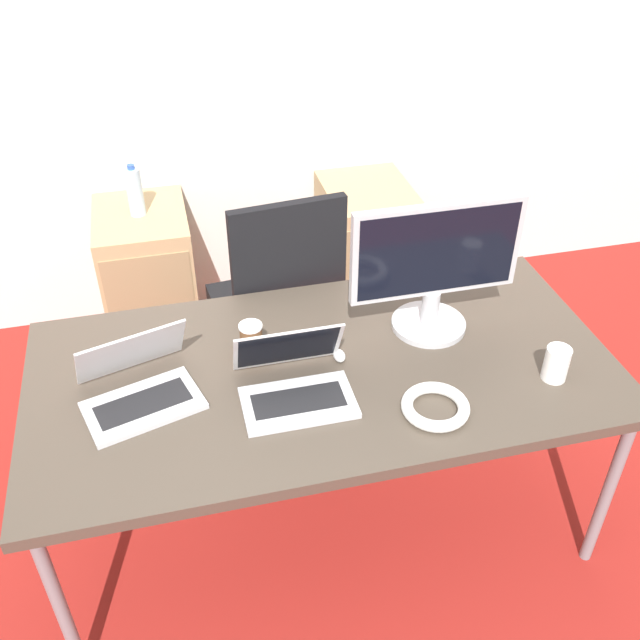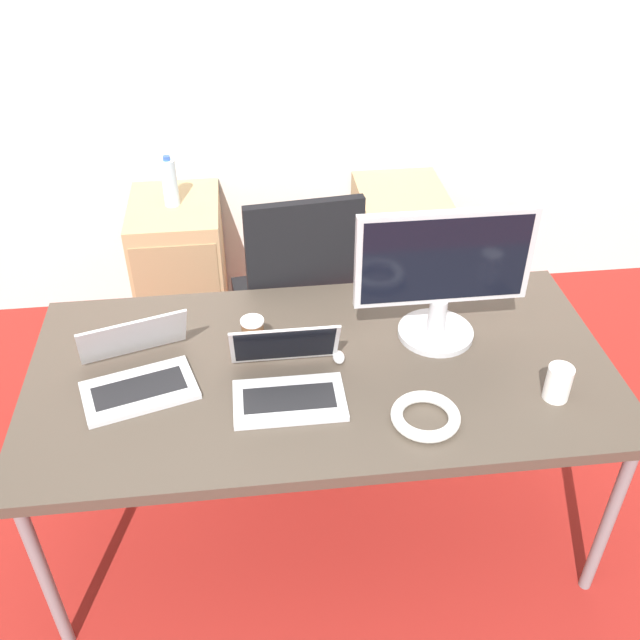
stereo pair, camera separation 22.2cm
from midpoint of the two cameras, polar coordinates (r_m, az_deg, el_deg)
The scene contains 14 objects.
ground_plane at distance 2.81m, azimuth -2.11°, elevation -15.35°, with size 14.00×14.00×0.00m, color maroon.
wall_back at distance 3.40m, azimuth -8.51°, elevation 20.64°, with size 10.00×0.05×2.60m.
desk at distance 2.30m, azimuth -2.49°, elevation -4.62°, with size 1.86×0.93×0.74m.
office_chair at distance 3.04m, azimuth -5.49°, elevation -0.43°, with size 0.56×0.58×1.05m.
cabinet_left at distance 3.51m, azimuth -15.24°, elevation 3.07°, with size 0.41×0.52×0.70m.
cabinet_right at distance 3.61m, azimuth 1.93°, elevation 5.42°, with size 0.41×0.52×0.70m.
water_bottle at distance 3.29m, azimuth -16.51°, elevation 9.77°, with size 0.07×0.07×0.24m.
laptop_left at distance 2.23m, azimuth -17.07°, elevation -5.26°, with size 0.38×0.38×0.20m.
laptop_right at distance 2.15m, azimuth -4.99°, elevation -5.20°, with size 0.34×0.29×0.20m.
monitor at distance 2.32m, azimuth 6.49°, elevation 4.16°, with size 0.57×0.25×0.47m.
mouse at distance 2.29m, azimuth -1.22°, elevation -2.98°, with size 0.04×0.06×0.03m.
coffee_cup_white at distance 2.28m, azimuth 15.78°, elevation -3.49°, with size 0.08×0.08×0.11m.
coffee_cup_brown at distance 2.31m, azimuth -8.27°, elevation -1.70°, with size 0.08×0.08×0.12m.
cable_coil at distance 2.12m, azimuth 6.26°, elevation -7.02°, with size 0.20×0.20×0.04m.
Camera 1 is at (-0.43, -1.69, 2.20)m, focal length 40.00 mm.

